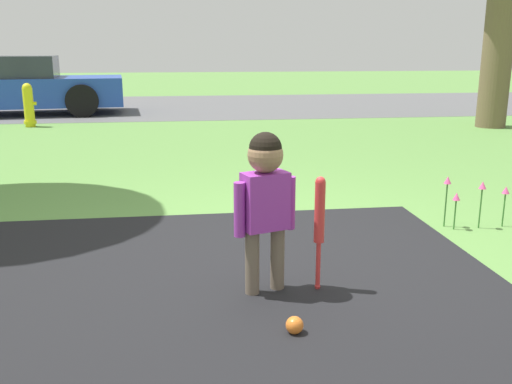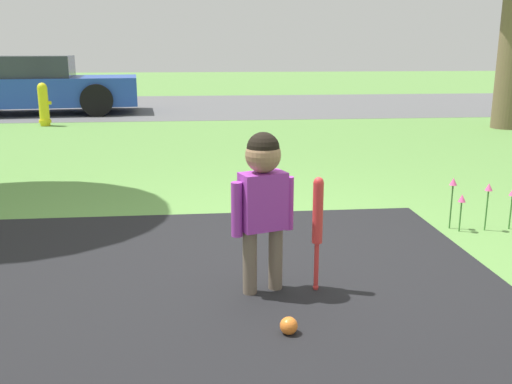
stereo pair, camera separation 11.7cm
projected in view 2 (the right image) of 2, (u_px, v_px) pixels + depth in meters
ground_plane at (275, 251)px, 4.13m from camera, size 60.00×60.00×0.00m
street_strip at (219, 105)px, 14.31m from camera, size 40.00×6.00×0.01m
child at (263, 190)px, 3.30m from camera, size 0.38×0.22×0.97m
baseball_bat at (318, 218)px, 3.36m from camera, size 0.06×0.06×0.71m
sports_ball at (289, 326)px, 2.93m from camera, size 0.09×0.09×0.09m
fire_hydrant at (44, 105)px, 10.57m from camera, size 0.25×0.23×0.80m
parked_car at (31, 86)px, 12.44m from camera, size 4.57×2.19×1.25m
flower_bed at (479, 193)px, 4.54m from camera, size 0.54×0.14×0.42m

